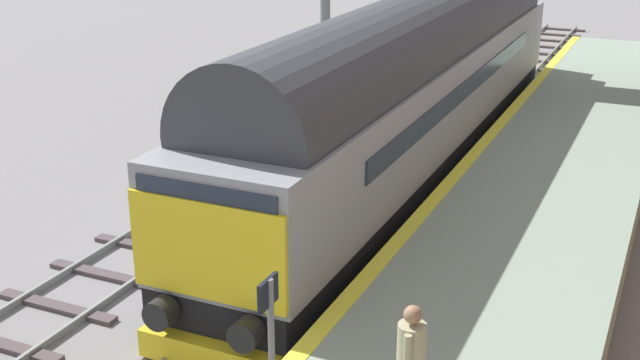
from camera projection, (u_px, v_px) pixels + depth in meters
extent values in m
plane|color=slate|center=(316.00, 268.00, 16.22)|extent=(140.00, 140.00, 0.00)
cube|color=gray|center=(283.00, 258.00, 16.47)|extent=(0.07, 60.00, 0.15)
cube|color=gray|center=(350.00, 271.00, 15.91)|extent=(0.07, 60.00, 0.15)
cube|color=#4C3F3B|center=(233.00, 346.00, 13.43)|extent=(2.50, 0.26, 0.09)
cube|color=#4C3F3B|center=(278.00, 302.00, 14.82)|extent=(2.50, 0.26, 0.09)
cube|color=#4C3F3B|center=(316.00, 266.00, 16.20)|extent=(2.50, 0.26, 0.09)
cube|color=#4C3F3B|center=(348.00, 235.00, 17.59)|extent=(2.50, 0.26, 0.09)
cube|color=#4C3F3B|center=(375.00, 209.00, 18.97)|extent=(2.50, 0.26, 0.09)
cube|color=#4C3F3B|center=(398.00, 186.00, 20.36)|extent=(2.50, 0.26, 0.09)
cube|color=#4C3F3B|center=(418.00, 166.00, 21.74)|extent=(2.50, 0.26, 0.09)
cube|color=#4C3F3B|center=(436.00, 149.00, 23.13)|extent=(2.50, 0.26, 0.09)
cube|color=#4C3F3B|center=(452.00, 133.00, 24.51)|extent=(2.50, 0.26, 0.09)
cube|color=#4C3F3B|center=(466.00, 120.00, 25.90)|extent=(2.50, 0.26, 0.09)
cube|color=#4C3F3B|center=(479.00, 107.00, 27.28)|extent=(2.50, 0.26, 0.09)
cube|color=#4C3F3B|center=(490.00, 96.00, 28.67)|extent=(2.50, 0.26, 0.09)
cube|color=#4C3F3B|center=(501.00, 86.00, 30.05)|extent=(2.50, 0.26, 0.09)
cube|color=#4C3F3B|center=(510.00, 77.00, 31.44)|extent=(2.50, 0.26, 0.09)
cube|color=#4C3F3B|center=(519.00, 68.00, 32.82)|extent=(2.50, 0.26, 0.09)
cube|color=#4C3F3B|center=(527.00, 60.00, 34.21)|extent=(2.50, 0.26, 0.09)
cube|color=#4C3F3B|center=(535.00, 53.00, 35.59)|extent=(2.50, 0.26, 0.09)
cube|color=#4C3F3B|center=(541.00, 46.00, 36.98)|extent=(2.50, 0.26, 0.09)
cube|color=#4C3F3B|center=(548.00, 40.00, 38.36)|extent=(2.50, 0.26, 0.09)
cube|color=#4C3F3B|center=(554.00, 34.00, 39.75)|extent=(2.50, 0.26, 0.09)
cube|color=#4C3F3B|center=(559.00, 29.00, 41.14)|extent=(2.50, 0.26, 0.09)
cube|color=slate|center=(138.00, 228.00, 17.83)|extent=(0.07, 60.00, 0.15)
cube|color=slate|center=(195.00, 240.00, 17.28)|extent=(0.07, 60.00, 0.15)
cube|color=#4A3E40|center=(57.00, 307.00, 14.65)|extent=(2.50, 0.26, 0.09)
cube|color=#4A3E40|center=(105.00, 275.00, 15.82)|extent=(2.50, 0.26, 0.09)
cube|color=#4A3E40|center=(147.00, 248.00, 16.98)|extent=(2.50, 0.26, 0.09)
cube|color=#4A3E40|center=(184.00, 224.00, 18.15)|extent=(2.50, 0.26, 0.09)
cube|color=#4A3E40|center=(216.00, 203.00, 19.31)|extent=(2.50, 0.26, 0.09)
cube|color=#4A3E40|center=(244.00, 184.00, 20.48)|extent=(2.50, 0.26, 0.09)
cube|color=#4A3E40|center=(270.00, 167.00, 21.64)|extent=(2.50, 0.26, 0.09)
cube|color=#4A3E40|center=(293.00, 153.00, 22.80)|extent=(2.50, 0.26, 0.09)
cube|color=#4A3E40|center=(313.00, 139.00, 23.97)|extent=(2.50, 0.26, 0.09)
cube|color=#4A3E40|center=(332.00, 127.00, 25.13)|extent=(2.50, 0.26, 0.09)
cube|color=#4A3E40|center=(349.00, 116.00, 26.30)|extent=(2.50, 0.26, 0.09)
cube|color=#4A3E40|center=(365.00, 106.00, 27.46)|extent=(2.50, 0.26, 0.09)
cube|color=#4A3E40|center=(379.00, 96.00, 28.63)|extent=(2.50, 0.26, 0.09)
cube|color=#4A3E40|center=(392.00, 88.00, 29.79)|extent=(2.50, 0.26, 0.09)
cube|color=#4A3E40|center=(405.00, 80.00, 30.96)|extent=(2.50, 0.26, 0.09)
cube|color=#4A3E40|center=(416.00, 72.00, 32.12)|extent=(2.50, 0.26, 0.09)
cube|color=#4A3E40|center=(426.00, 65.00, 33.29)|extent=(2.50, 0.26, 0.09)
cube|color=#4A3E40|center=(436.00, 59.00, 34.45)|extent=(2.50, 0.26, 0.09)
cube|color=#4A3E40|center=(445.00, 53.00, 35.62)|extent=(2.50, 0.26, 0.09)
cube|color=#4A3E40|center=(454.00, 47.00, 36.78)|extent=(2.50, 0.26, 0.09)
cube|color=#4A3E40|center=(462.00, 42.00, 37.95)|extent=(2.50, 0.26, 0.09)
cube|color=#4A3E40|center=(470.00, 37.00, 39.11)|extent=(2.50, 0.26, 0.09)
cube|color=#4A3E40|center=(477.00, 32.00, 40.28)|extent=(2.50, 0.26, 0.09)
cube|color=#4A3E40|center=(484.00, 28.00, 41.44)|extent=(2.50, 0.26, 0.09)
cube|color=#4A3E40|center=(490.00, 24.00, 42.61)|extent=(2.50, 0.26, 0.09)
cube|color=gray|center=(500.00, 280.00, 14.65)|extent=(4.00, 44.00, 1.00)
cube|color=yellow|center=(402.00, 236.00, 15.19)|extent=(0.30, 44.00, 0.01)
cube|color=black|center=(412.00, 144.00, 20.98)|extent=(2.56, 19.52, 0.60)
cube|color=gray|center=(415.00, 93.00, 20.52)|extent=(2.70, 19.52, 2.10)
cylinder|color=#34363A|center=(417.00, 44.00, 20.09)|extent=(2.56, 17.96, 2.57)
cube|color=yellow|center=(207.00, 252.00, 12.20)|extent=(2.65, 0.08, 1.58)
cube|color=#232D3D|center=(205.00, 206.00, 11.96)|extent=(2.38, 0.04, 0.64)
cube|color=#232D3D|center=(469.00, 86.00, 19.88)|extent=(0.04, 13.66, 0.44)
cylinder|color=black|center=(161.00, 313.00, 12.69)|extent=(0.48, 0.35, 0.48)
cylinder|color=black|center=(246.00, 334.00, 12.11)|extent=(0.48, 0.35, 0.48)
cube|color=yellow|center=(210.00, 355.00, 12.75)|extent=(2.43, 0.36, 0.47)
cylinder|color=black|center=(268.00, 288.00, 14.31)|extent=(1.64, 1.04, 1.04)
cylinder|color=black|center=(295.00, 262.00, 15.25)|extent=(1.64, 1.04, 1.04)
cylinder|color=black|center=(320.00, 240.00, 16.19)|extent=(1.64, 1.04, 1.04)
cylinder|color=black|center=(470.00, 103.00, 25.98)|extent=(1.64, 1.04, 1.04)
cylinder|color=black|center=(478.00, 95.00, 26.92)|extent=(1.64, 1.04, 1.04)
cylinder|color=black|center=(486.00, 87.00, 27.86)|extent=(1.64, 1.04, 1.04)
cylinder|color=slate|center=(272.00, 350.00, 9.81)|extent=(0.08, 0.08, 1.87)
cube|color=black|center=(268.00, 293.00, 9.56)|extent=(0.05, 0.44, 0.36)
cube|color=white|center=(266.00, 292.00, 9.57)|extent=(0.01, 0.20, 0.24)
cylinder|color=tan|center=(412.00, 346.00, 9.55)|extent=(0.37, 0.37, 0.56)
sphere|color=#916B4E|center=(413.00, 315.00, 9.41)|extent=(0.22, 0.22, 0.22)
cylinder|color=tan|center=(407.00, 355.00, 9.36)|extent=(0.09, 0.09, 0.52)
cylinder|color=tan|center=(416.00, 337.00, 9.74)|extent=(0.09, 0.09, 0.52)
cylinder|color=slate|center=(325.00, 4.00, 29.19)|extent=(0.36, 0.36, 5.97)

